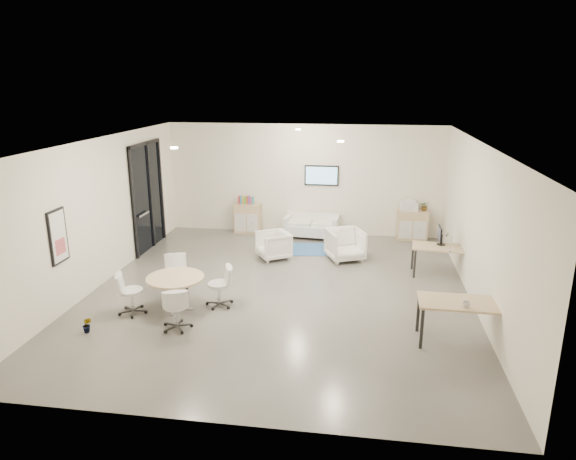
# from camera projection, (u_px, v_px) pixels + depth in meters

# --- Properties ---
(room_shell) EXTENTS (9.60, 10.60, 4.80)m
(room_shell) POSITION_uv_depth(u_px,v_px,m) (279.00, 220.00, 10.63)
(room_shell) COLOR #54504C
(room_shell) RESTS_ON ground
(glass_door) EXTENTS (0.09, 1.90, 2.85)m
(glass_door) POSITION_uv_depth(u_px,v_px,m) (148.00, 193.00, 13.59)
(glass_door) COLOR black
(glass_door) RESTS_ON room_shell
(artwork) EXTENTS (0.05, 0.54, 1.04)m
(artwork) POSITION_uv_depth(u_px,v_px,m) (58.00, 237.00, 9.68)
(artwork) COLOR black
(artwork) RESTS_ON room_shell
(wall_tv) EXTENTS (0.98, 0.06, 0.58)m
(wall_tv) POSITION_uv_depth(u_px,v_px,m) (322.00, 175.00, 14.75)
(wall_tv) COLOR black
(wall_tv) RESTS_ON room_shell
(ceiling_spots) EXTENTS (3.14, 4.14, 0.03)m
(ceiling_spots) POSITION_uv_depth(u_px,v_px,m) (276.00, 139.00, 11.00)
(ceiling_spots) COLOR #FFEAC6
(ceiling_spots) RESTS_ON room_shell
(sideboard_left) EXTENTS (0.78, 0.41, 0.88)m
(sideboard_left) POSITION_uv_depth(u_px,v_px,m) (248.00, 218.00, 15.24)
(sideboard_left) COLOR tan
(sideboard_left) RESTS_ON room_shell
(sideboard_right) EXTENTS (0.86, 0.42, 0.86)m
(sideboard_right) POSITION_uv_depth(u_px,v_px,m) (412.00, 225.00, 14.57)
(sideboard_right) COLOR tan
(sideboard_right) RESTS_ON room_shell
(books) EXTENTS (0.46, 0.14, 0.22)m
(books) POSITION_uv_depth(u_px,v_px,m) (246.00, 200.00, 15.09)
(books) COLOR red
(books) RESTS_ON sideboard_left
(printer) EXTENTS (0.48, 0.41, 0.32)m
(printer) POSITION_uv_depth(u_px,v_px,m) (409.00, 205.00, 14.42)
(printer) COLOR white
(printer) RESTS_ON sideboard_right
(loveseat) EXTENTS (1.59, 0.89, 0.57)m
(loveseat) POSITION_uv_depth(u_px,v_px,m) (312.00, 226.00, 14.85)
(loveseat) COLOR white
(loveseat) RESTS_ON room_shell
(blue_rug) EXTENTS (1.78, 1.31, 0.01)m
(blue_rug) POSITION_uv_depth(u_px,v_px,m) (315.00, 249.00, 13.82)
(blue_rug) COLOR #2E578E
(blue_rug) RESTS_ON room_shell
(armchair_left) EXTENTS (0.98, 1.00, 0.76)m
(armchair_left) POSITION_uv_depth(u_px,v_px,m) (273.00, 244.00, 13.04)
(armchair_left) COLOR white
(armchair_left) RESTS_ON room_shell
(armchair_right) EXTENTS (1.09, 1.06, 0.87)m
(armchair_right) POSITION_uv_depth(u_px,v_px,m) (345.00, 243.00, 12.93)
(armchair_right) COLOR white
(armchair_right) RESTS_ON room_shell
(desk_rear) EXTENTS (1.38, 0.79, 0.69)m
(desk_rear) POSITION_uv_depth(u_px,v_px,m) (442.00, 250.00, 11.86)
(desk_rear) COLOR tan
(desk_rear) RESTS_ON room_shell
(desk_front) EXTENTS (1.48, 0.76, 0.76)m
(desk_front) POSITION_uv_depth(u_px,v_px,m) (462.00, 306.00, 8.74)
(desk_front) COLOR tan
(desk_front) RESTS_ON room_shell
(monitor) EXTENTS (0.20, 0.50, 0.44)m
(monitor) POSITION_uv_depth(u_px,v_px,m) (440.00, 235.00, 11.92)
(monitor) COLOR black
(monitor) RESTS_ON desk_rear
(round_table) EXTENTS (1.13, 1.13, 0.69)m
(round_table) POSITION_uv_depth(u_px,v_px,m) (175.00, 281.00, 10.05)
(round_table) COLOR tan
(round_table) RESTS_ON room_shell
(meeting_chairs) EXTENTS (2.33, 2.33, 0.82)m
(meeting_chairs) POSITION_uv_depth(u_px,v_px,m) (176.00, 290.00, 10.10)
(meeting_chairs) COLOR white
(meeting_chairs) RESTS_ON room_shell
(plant_cabinet) EXTENTS (0.25, 0.27, 0.21)m
(plant_cabinet) POSITION_uv_depth(u_px,v_px,m) (425.00, 207.00, 14.40)
(plant_cabinet) COLOR #3F7F3F
(plant_cabinet) RESTS_ON sideboard_right
(plant_floor) EXTENTS (0.22, 0.33, 0.14)m
(plant_floor) POSITION_uv_depth(u_px,v_px,m) (88.00, 329.00, 9.25)
(plant_floor) COLOR #3F7F3F
(plant_floor) RESTS_ON room_shell
(cup) EXTENTS (0.15, 0.14, 0.12)m
(cup) POSITION_uv_depth(u_px,v_px,m) (466.00, 304.00, 8.49)
(cup) COLOR white
(cup) RESTS_ON desk_front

